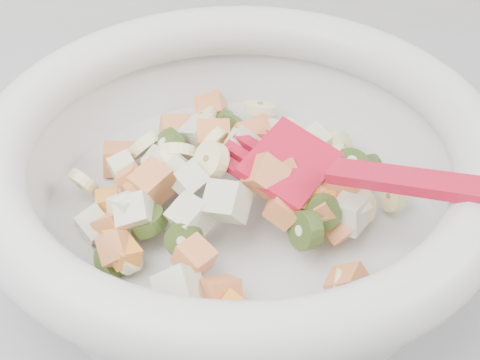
{
  "coord_description": "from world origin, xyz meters",
  "views": [
    {
      "loc": [
        0.06,
        1.06,
        1.26
      ],
      "look_at": [
        0.05,
        1.44,
        0.95
      ],
      "focal_mm": 55.0,
      "sensor_mm": 36.0,
      "label": 1
    }
  ],
  "objects": [
    {
      "name": "mixing_bowl",
      "position": [
        0.05,
        1.44,
        0.95
      ],
      "size": [
        0.4,
        0.35,
        0.12
      ],
      "color": "silver",
      "rests_on": "counter"
    }
  ]
}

